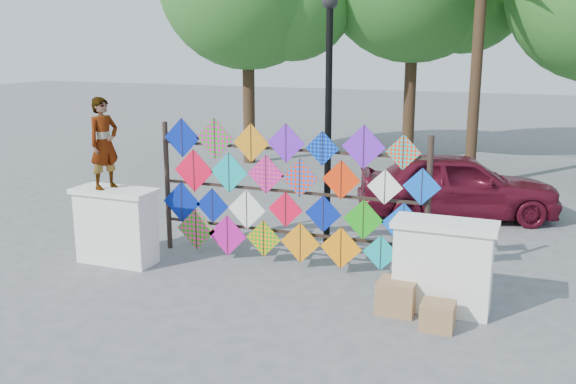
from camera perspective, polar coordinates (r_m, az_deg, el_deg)
The scene contains 9 objects.
ground at distance 10.22m, azimuth -1.71°, elevation -7.74°, with size 80.00×80.00×0.00m, color gray.
parapet_left at distance 11.15m, azimuth -15.02°, elevation -2.88°, with size 1.40×0.65×1.28m.
parapet_right at distance 9.14m, azimuth 13.60°, elevation -6.37°, with size 1.40×0.65×1.28m.
kite_rack at distance 10.50m, azimuth -0.08°, elevation -0.30°, with size 4.98×0.24×2.42m.
vendor_woman at distance 10.94m, azimuth -16.04°, elevation 4.19°, with size 0.55×0.36×1.51m, color #99999E.
sedan at distance 13.97m, azimuth 14.81°, elevation 0.60°, with size 1.67×4.14×1.41m, color #5A0F20.
lamppost at distance 11.35m, azimuth 3.63°, elevation 8.33°, with size 0.28×0.28×4.46m.
cardboard_box_near at distance 9.09m, azimuth 9.64°, elevation -9.14°, with size 0.52×0.46×0.46m, color #926C46.
cardboard_box_far at distance 8.72m, azimuth 13.17°, elevation -10.66°, with size 0.43×0.39×0.36m, color #926C46.
Camera 1 is at (3.78, -8.76, 3.67)m, focal length 40.00 mm.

